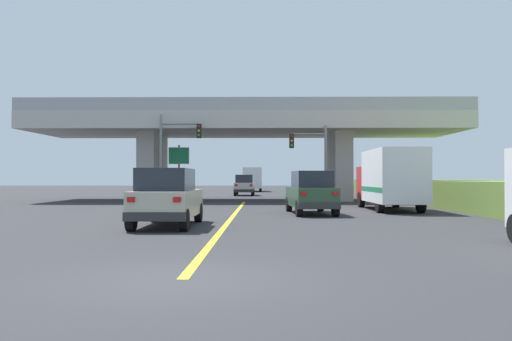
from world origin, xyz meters
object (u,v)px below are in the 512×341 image
(suv_lead, at_px, (168,197))
(highway_sign, at_px, (179,161))
(semi_truck_distant, at_px, (253,179))
(suv_crossing, at_px, (311,192))
(box_truck, at_px, (390,179))
(sedan_oncoming, at_px, (244,185))
(traffic_signal_nearside, at_px, (313,154))
(traffic_signal_farside, at_px, (174,147))

(suv_lead, bearing_deg, highway_sign, 98.01)
(suv_lead, distance_m, semi_truck_distant, 49.43)
(suv_crossing, xyz_separation_m, box_truck, (4.43, 2.90, 0.64))
(box_truck, relative_size, highway_sign, 1.74)
(sedan_oncoming, height_order, traffic_signal_nearside, traffic_signal_nearside)
(box_truck, bearing_deg, suv_lead, -136.92)
(box_truck, relative_size, traffic_signal_farside, 1.20)
(traffic_signal_farside, distance_m, semi_truck_distant, 32.73)
(suv_crossing, relative_size, semi_truck_distant, 0.66)
(semi_truck_distant, bearing_deg, box_truck, -78.65)
(sedan_oncoming, bearing_deg, suv_crossing, -81.28)
(suv_lead, height_order, box_truck, box_truck)
(box_truck, bearing_deg, semi_truck_distant, 101.35)
(traffic_signal_farside, bearing_deg, traffic_signal_nearside, 1.47)
(suv_lead, bearing_deg, sedan_oncoming, 87.38)
(suv_crossing, distance_m, sedan_oncoming, 26.93)
(suv_lead, distance_m, traffic_signal_farside, 17.50)
(sedan_oncoming, bearing_deg, box_truck, -70.26)
(traffic_signal_farside, xyz_separation_m, semi_truck_distant, (4.67, 32.32, -2.20))
(suv_lead, distance_m, sedan_oncoming, 33.12)
(traffic_signal_nearside, bearing_deg, sedan_oncoming, 108.31)
(semi_truck_distant, bearing_deg, suv_crossing, -85.20)
(highway_sign, bearing_deg, sedan_oncoming, 71.24)
(box_truck, bearing_deg, highway_sign, 139.79)
(box_truck, bearing_deg, traffic_signal_nearside, 112.51)
(box_truck, bearing_deg, sedan_oncoming, 109.74)
(suv_crossing, relative_size, highway_sign, 1.20)
(traffic_signal_nearside, distance_m, highway_sign, 10.03)
(traffic_signal_nearside, relative_size, traffic_signal_farside, 0.88)
(box_truck, distance_m, sedan_oncoming, 25.21)
(box_truck, xyz_separation_m, sedan_oncoming, (-8.51, 23.72, -0.64))
(sedan_oncoming, xyz_separation_m, semi_truck_distant, (0.48, 16.30, 0.59))
(suv_crossing, bearing_deg, traffic_signal_farside, 123.85)
(traffic_signal_nearside, xyz_separation_m, traffic_signal_farside, (-9.41, -0.24, 0.45))
(suv_lead, distance_m, highway_sign, 20.55)
(suv_crossing, height_order, traffic_signal_farside, traffic_signal_farside)
(suv_lead, height_order, traffic_signal_farside, traffic_signal_farside)
(semi_truck_distant, bearing_deg, suv_lead, -92.31)
(sedan_oncoming, xyz_separation_m, traffic_signal_nearside, (5.22, -15.78, 2.34))
(traffic_signal_nearside, relative_size, highway_sign, 1.28)
(highway_sign, bearing_deg, traffic_signal_nearside, -17.06)
(suv_lead, bearing_deg, traffic_signal_farside, 98.92)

